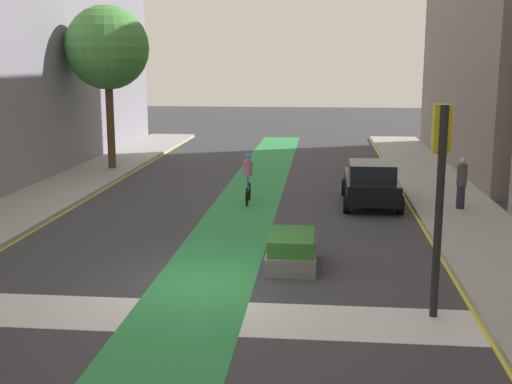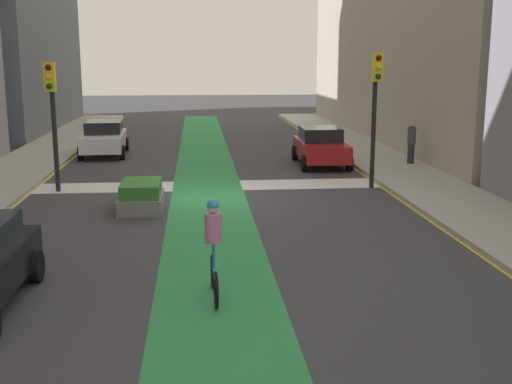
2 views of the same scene
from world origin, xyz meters
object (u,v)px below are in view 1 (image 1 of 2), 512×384
car_black_right_far (371,183)px  median_planter (292,251)px  pedestrian_sidewalk_right_a (461,183)px  street_tree_near (107,48)px  cyclist_in_lane (248,177)px  traffic_signal_near_right (440,170)px

car_black_right_far → median_planter: car_black_right_far is taller
pedestrian_sidewalk_right_a → street_tree_near: 17.00m
cyclist_in_lane → street_tree_near: size_ratio=0.25×
pedestrian_sidewalk_right_a → median_planter: size_ratio=0.87×
median_planter → pedestrian_sidewalk_right_a: bearing=50.1°
cyclist_in_lane → pedestrian_sidewalk_right_a: size_ratio=1.06×
car_black_right_far → cyclist_in_lane: cyclist_in_lane is taller
street_tree_near → traffic_signal_near_right: bearing=-54.0°
street_tree_near → cyclist_in_lane: bearing=-42.3°
car_black_right_far → median_planter: bearing=-108.3°
cyclist_in_lane → median_planter: (1.94, -7.28, -0.57)m
cyclist_in_lane → pedestrian_sidewalk_right_a: (7.41, -0.73, 0.08)m
cyclist_in_lane → traffic_signal_near_right: bearing=-64.0°
traffic_signal_near_right → street_tree_near: bearing=126.0°
traffic_signal_near_right → cyclist_in_lane: (-4.97, 10.19, -2.04)m
traffic_signal_near_right → pedestrian_sidewalk_right_a: 9.97m
car_black_right_far → street_tree_near: (-11.67, 6.29, 4.88)m
street_tree_near → median_planter: size_ratio=3.71×
traffic_signal_near_right → car_black_right_far: traffic_signal_near_right is taller
traffic_signal_near_right → cyclist_in_lane: traffic_signal_near_right is taller
traffic_signal_near_right → pedestrian_sidewalk_right_a: (2.44, 9.46, -1.96)m
cyclist_in_lane → car_black_right_far: bearing=3.7°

